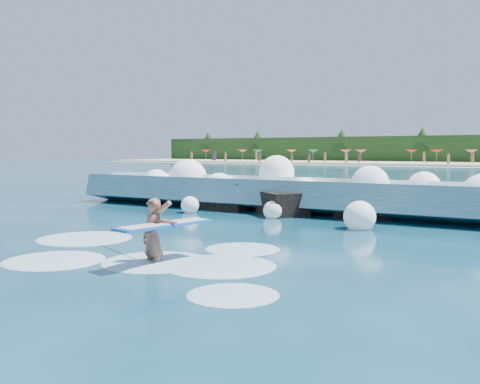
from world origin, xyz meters
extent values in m
plane|color=#072E3F|center=(0.00, 0.00, 0.00)|extent=(200.00, 200.00, 0.00)
cube|color=teal|center=(0.25, 7.54, 0.49)|extent=(19.75, 3.01, 1.65)
cube|color=white|center=(0.25, 8.34, 0.99)|extent=(19.75, 1.39, 0.77)
cube|color=black|center=(-2.38, 7.23, 0.46)|extent=(2.59, 2.03, 1.33)
cube|color=black|center=(0.62, 6.43, 0.36)|extent=(2.33, 2.25, 1.02)
cube|color=black|center=(3.32, 7.63, 0.50)|extent=(2.45, 2.19, 1.43)
imported|color=brown|center=(2.25, -2.73, 0.56)|extent=(0.70, 0.54, 1.70)
cube|color=blue|center=(2.53, -2.68, 0.85)|extent=(0.92, 2.38, 0.06)
cube|color=silver|center=(2.53, -2.68, 0.87)|extent=(0.79, 2.18, 0.06)
cylinder|color=black|center=(2.43, -3.93, 0.45)|extent=(0.01, 0.91, 0.43)
sphere|color=white|center=(-6.37, 7.35, 0.96)|extent=(1.20, 1.20, 1.20)
sphere|color=white|center=(-4.87, 7.76, 1.19)|extent=(1.68, 1.68, 1.68)
sphere|color=white|center=(-2.90, 7.36, 0.81)|extent=(1.32, 1.32, 1.32)
sphere|color=white|center=(-0.69, 8.39, 1.49)|extent=(1.48, 1.48, 1.48)
sphere|color=white|center=(1.02, 7.41, 0.83)|extent=(1.11, 1.11, 1.11)
sphere|color=white|center=(3.63, 7.48, 1.20)|extent=(1.37, 1.37, 1.37)
sphere|color=white|center=(5.36, 8.22, 1.08)|extent=(1.21, 1.21, 1.21)
sphere|color=white|center=(-2.78, 5.16, 0.29)|extent=(0.70, 0.70, 0.70)
sphere|color=white|center=(0.74, 5.44, 0.27)|extent=(0.69, 0.69, 0.69)
sphere|color=white|center=(4.30, 4.53, 0.37)|extent=(1.00, 1.00, 1.00)
ellipsoid|color=silver|center=(2.18, -2.58, 0.00)|extent=(2.38, 2.38, 0.12)
ellipsoid|color=silver|center=(0.18, -3.67, 0.00)|extent=(2.25, 2.25, 0.11)
ellipsoid|color=silver|center=(3.60, -2.18, 0.00)|extent=(2.43, 2.43, 0.12)
ellipsoid|color=silver|center=(-1.51, -1.28, 0.00)|extent=(2.61, 2.61, 0.13)
ellipsoid|color=silver|center=(3.01, -0.30, 0.00)|extent=(1.87, 1.87, 0.09)
ellipsoid|color=silver|center=(5.07, -3.94, 0.00)|extent=(1.60, 1.60, 0.08)
cone|color=red|center=(-55.37, 79.49, 2.25)|extent=(2.00, 2.00, 0.50)
cone|color=#DE416C|center=(-47.79, 81.81, 2.25)|extent=(2.00, 2.00, 0.50)
cone|color=#148070|center=(-43.70, 80.92, 2.25)|extent=(2.00, 2.00, 0.50)
cone|color=#DE416C|center=(-36.40, 81.29, 2.25)|extent=(2.00, 2.00, 0.50)
cone|color=#148070|center=(-31.96, 81.48, 2.25)|extent=(2.00, 2.00, 0.50)
cone|color=#DE416C|center=(-24.89, 79.79, 2.25)|extent=(2.00, 2.00, 0.50)
cone|color=#DE416C|center=(-21.38, 77.94, 2.25)|extent=(2.00, 2.00, 0.50)
cone|color=red|center=(-13.20, 79.33, 2.25)|extent=(2.00, 2.00, 0.50)
cone|color=red|center=(-9.13, 79.24, 2.25)|extent=(2.00, 2.00, 0.50)
cone|color=#DE416C|center=(-4.02, 79.93, 2.25)|extent=(2.00, 2.00, 0.50)
cube|color=#3F332D|center=(-8.44, 69.07, 0.85)|extent=(0.35, 0.22, 1.55)
cube|color=#262633|center=(-48.92, 81.89, 1.17)|extent=(0.35, 0.22, 1.53)
cube|color=brown|center=(-5.67, 70.76, 1.11)|extent=(0.35, 0.22, 1.41)
cube|color=#3F332D|center=(-13.79, 75.98, 1.18)|extent=(0.35, 0.22, 1.57)
cube|color=#262633|center=(-45.85, 76.02, 1.21)|extent=(0.35, 0.22, 1.61)
cube|color=#262633|center=(-27.77, 75.22, 1.15)|extent=(0.35, 0.22, 1.51)
cube|color=#3F332D|center=(-31.19, 76.50, 1.18)|extent=(0.35, 0.22, 1.56)
cube|color=#262633|center=(-3.46, 73.09, 1.16)|extent=(0.35, 0.22, 1.52)
cube|color=#262633|center=(-44.83, 70.98, 1.14)|extent=(0.35, 0.22, 1.48)
cube|color=brown|center=(-18.23, 69.31, 0.85)|extent=(0.35, 0.22, 1.53)
cube|color=#262633|center=(-54.43, 73.27, 1.20)|extent=(0.35, 0.22, 1.60)
camera|label=1|loc=(9.87, -11.37, 2.44)|focal=40.00mm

